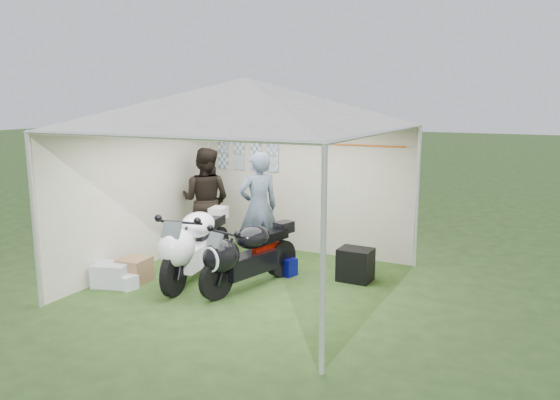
# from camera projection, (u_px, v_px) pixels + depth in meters

# --- Properties ---
(ground) EXTENTS (80.00, 80.00, 0.00)m
(ground) POSITION_uv_depth(u_px,v_px,m) (248.00, 284.00, 8.09)
(ground) COLOR #2A441B
(ground) RESTS_ON ground
(canopy_tent) EXTENTS (5.66, 5.66, 3.00)m
(canopy_tent) POSITION_uv_depth(u_px,v_px,m) (247.00, 108.00, 7.65)
(canopy_tent) COLOR silver
(canopy_tent) RESTS_ON ground
(motorcycle_white) EXTENTS (0.70, 2.14, 1.06)m
(motorcycle_white) POSITION_uv_depth(u_px,v_px,m) (194.00, 243.00, 8.11)
(motorcycle_white) COLOR black
(motorcycle_white) RESTS_ON ground
(motorcycle_black) EXTENTS (0.74, 1.88, 0.94)m
(motorcycle_black) POSITION_uv_depth(u_px,v_px,m) (245.00, 254.00, 7.79)
(motorcycle_black) COLOR black
(motorcycle_black) RESTS_ON ground
(paddock_stand) EXTENTS (0.40, 0.31, 0.27)m
(paddock_stand) POSITION_uv_depth(u_px,v_px,m) (285.00, 266.00, 8.51)
(paddock_stand) COLOR #1217C9
(paddock_stand) RESTS_ON ground
(person_dark_jacket) EXTENTS (1.01, 0.85, 1.87)m
(person_dark_jacket) POSITION_uv_depth(u_px,v_px,m) (206.00, 200.00, 9.65)
(person_dark_jacket) COLOR black
(person_dark_jacket) RESTS_ON ground
(person_blue_jacket) EXTENTS (0.78, 0.81, 1.86)m
(person_blue_jacket) POSITION_uv_depth(u_px,v_px,m) (258.00, 208.00, 9.02)
(person_blue_jacket) COLOR slate
(person_blue_jacket) RESTS_ON ground
(equipment_box) EXTENTS (0.50, 0.41, 0.49)m
(equipment_box) POSITION_uv_depth(u_px,v_px,m) (355.00, 265.00, 8.22)
(equipment_box) COLOR black
(equipment_box) RESTS_ON ground
(crate_0) EXTENTS (0.60, 0.52, 0.34)m
(crate_0) POSITION_uv_depth(u_px,v_px,m) (112.00, 275.00, 8.00)
(crate_0) COLOR #B2B7BC
(crate_0) RESTS_ON ground
(crate_1) EXTENTS (0.44, 0.44, 0.37)m
(crate_1) POSITION_uv_depth(u_px,v_px,m) (135.00, 270.00, 8.16)
(crate_1) COLOR brown
(crate_1) RESTS_ON ground
(crate_2) EXTENTS (0.32, 0.28, 0.20)m
(crate_2) POSITION_uv_depth(u_px,v_px,m) (127.00, 282.00, 7.88)
(crate_2) COLOR silver
(crate_2) RESTS_ON ground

